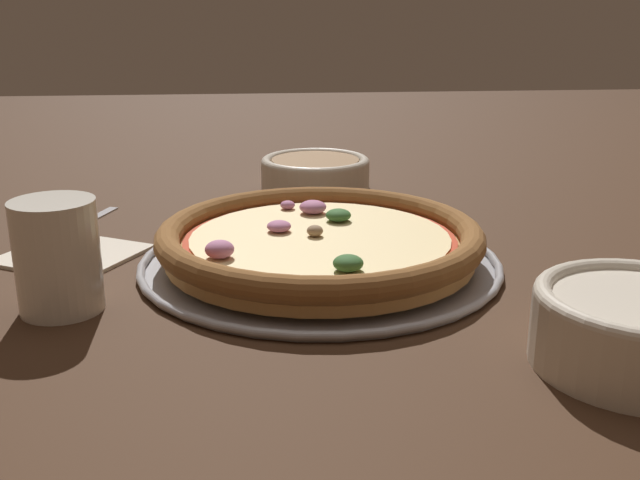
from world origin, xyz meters
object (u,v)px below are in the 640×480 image
(pizza, at_px, (320,240))
(napkin, at_px, (72,253))
(bowl_near, at_px, (639,326))
(pizza_tray, at_px, (320,262))
(drinking_cup, at_px, (57,256))
(fork, at_px, (71,229))
(bowl_far, at_px, (315,171))

(pizza, distance_m, napkin, 0.27)
(bowl_near, height_order, napkin, bowl_near)
(pizza_tray, relative_size, drinking_cup, 3.71)
(pizza, bearing_deg, fork, -28.16)
(bowl_near, bearing_deg, napkin, -31.91)
(bowl_far, bearing_deg, pizza, 85.78)
(napkin, distance_m, fork, 0.10)
(pizza, bearing_deg, drinking_cup, 20.98)
(pizza_tray, distance_m, bowl_near, 0.32)
(napkin, relative_size, fork, 0.96)
(pizza, distance_m, bowl_far, 0.34)
(pizza_tray, xyz_separation_m, bowl_near, (-0.21, 0.24, 0.03))
(drinking_cup, height_order, fork, drinking_cup)
(pizza_tray, height_order, drinking_cup, drinking_cup)
(pizza, height_order, napkin, pizza)
(pizza_tray, xyz_separation_m, fork, (0.28, -0.15, -0.00))
(pizza, distance_m, drinking_cup, 0.25)
(drinking_cup, bearing_deg, bowl_far, -121.40)
(drinking_cup, bearing_deg, fork, -79.18)
(pizza, distance_m, fork, 0.32)
(pizza_tray, height_order, napkin, pizza_tray)
(bowl_near, height_order, fork, bowl_near)
(pizza, relative_size, drinking_cup, 3.34)
(bowl_far, xyz_separation_m, napkin, (0.28, 0.28, -0.02))
(pizza, xyz_separation_m, bowl_near, (-0.21, 0.24, 0.00))
(bowl_far, height_order, fork, bowl_far)
(pizza_tray, height_order, pizza, pizza)
(pizza, relative_size, bowl_far, 2.12)
(bowl_far, bearing_deg, fork, 31.17)
(bowl_near, xyz_separation_m, drinking_cup, (0.45, -0.15, 0.02))
(pizza_tray, bearing_deg, bowl_far, -94.18)
(pizza, height_order, fork, pizza)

